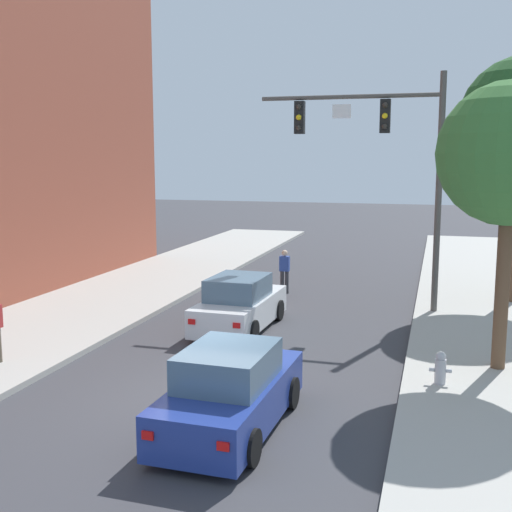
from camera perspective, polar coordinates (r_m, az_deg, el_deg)
The scene contains 7 objects.
ground_plane at distance 13.77m, azimuth -5.00°, elevation -12.73°, with size 120.00×120.00×0.00m, color #38383D.
traffic_signal_mast at distance 21.02m, azimuth 11.62°, elevation 9.31°, with size 5.84×0.38×7.50m.
car_lead_white at distance 18.99m, azimuth -1.46°, elevation -4.38°, with size 1.94×4.29×1.60m.
car_following_blue at distance 12.17m, azimuth -2.27°, elevation -11.99°, with size 1.94×4.29×1.60m.
pedestrian_crossing_road at distance 23.92m, azimuth 2.55°, elevation -1.19°, with size 0.36×0.22×1.64m.
fire_hydrant at distance 14.71m, azimuth 16.07°, elevation -9.53°, with size 0.48×0.24×0.72m.
street_tree_nearest at distance 15.55m, azimuth 21.65°, elevation 8.33°, with size 3.25×3.25×6.59m.
Camera 1 is at (4.64, -11.95, 5.03)m, focal length 45.02 mm.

